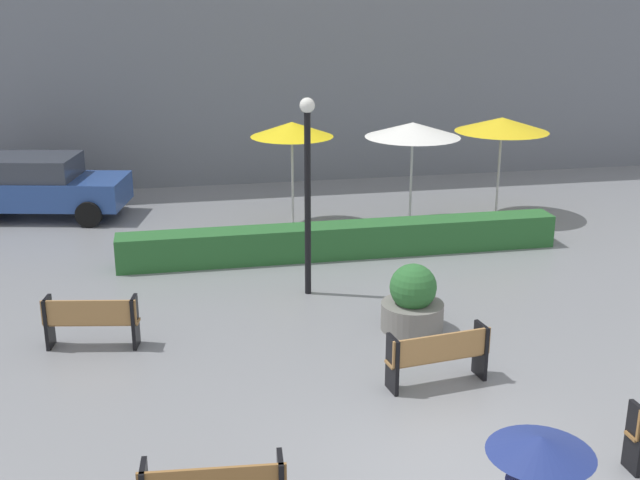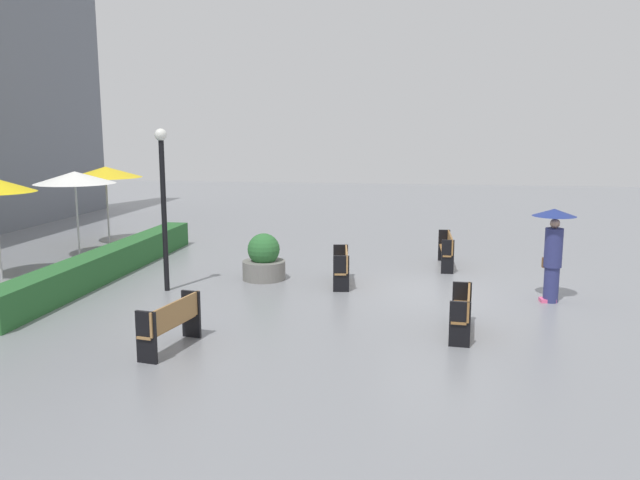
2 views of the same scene
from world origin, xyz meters
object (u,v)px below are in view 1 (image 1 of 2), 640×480
bench_far_left (91,319)px  patio_umbrella_white (413,130)px  planter_pot (413,302)px  lamp_post (308,176)px  parked_car (39,185)px  bench_mid_center (439,354)px  patio_umbrella_yellow_far (502,125)px  patio_umbrella_yellow (292,130)px

bench_far_left → patio_umbrella_white: patio_umbrella_white is taller
planter_pot → lamp_post: bearing=126.5°
lamp_post → parked_car: bearing=131.2°
patio_umbrella_white → parked_car: 9.47m
bench_mid_center → planter_pot: (0.24, 2.02, -0.00)m
planter_pot → patio_umbrella_yellow_far: (4.22, 6.30, 1.86)m
bench_far_left → patio_umbrella_yellow: 7.85m
bench_far_left → patio_umbrella_white: (7.18, 5.73, 1.85)m
lamp_post → patio_umbrella_yellow: (0.46, 4.58, 0.06)m
patio_umbrella_yellow → patio_umbrella_yellow_far: (5.22, -0.26, -0.01)m
bench_far_left → parked_car: 8.43m
planter_pot → patio_umbrella_white: bearing=73.1°
planter_pot → patio_umbrella_yellow: 6.89m
patio_umbrella_white → patio_umbrella_yellow_far: size_ratio=1.00×
bench_mid_center → parked_car: size_ratio=0.36×
patio_umbrella_white → parked_car: patio_umbrella_white is taller
bench_mid_center → patio_umbrella_yellow: patio_umbrella_yellow is taller
planter_pot → patio_umbrella_yellow_far: size_ratio=0.46×
planter_pot → patio_umbrella_yellow: bearing=98.7°
patio_umbrella_white → patio_umbrella_yellow_far: bearing=6.6°
bench_far_left → lamp_post: size_ratio=0.41×
bench_mid_center → parked_car: 12.62m
patio_umbrella_yellow_far → lamp_post: bearing=-142.7°
bench_mid_center → patio_umbrella_white: 8.51m
patio_umbrella_yellow → patio_umbrella_yellow_far: size_ratio=1.01×
patio_umbrella_white → parked_car: size_ratio=0.57×
lamp_post → patio_umbrella_white: bearing=50.9°
bench_far_left → patio_umbrella_yellow_far: patio_umbrella_yellow_far is taller
bench_far_left → patio_umbrella_white: size_ratio=0.61×
bench_mid_center → parked_car: parked_car is taller
bench_far_left → patio_umbrella_yellow_far: bearing=32.1°
patio_umbrella_yellow → patio_umbrella_white: 2.89m
planter_pot → bench_far_left: bearing=176.9°
planter_pot → patio_umbrella_white: size_ratio=0.46×
bench_far_left → planter_pot: 5.36m
lamp_post → planter_pot: bearing=-53.5°
bench_mid_center → parked_car: (-6.94, 10.53, 0.32)m
bench_far_left → lamp_post: lamp_post is taller
patio_umbrella_yellow_far → patio_umbrella_yellow: bearing=177.2°
planter_pot → patio_umbrella_white: 6.56m
lamp_post → parked_car: lamp_post is taller
patio_umbrella_yellow → lamp_post: bearing=-95.7°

